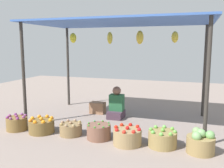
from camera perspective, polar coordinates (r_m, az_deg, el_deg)
ground_plane at (r=6.09m, az=1.63°, el=-8.12°), size 14.00×14.00×0.00m
market_stall_structure at (r=5.85m, az=1.78°, el=12.49°), size 4.09×2.31×2.30m
vendor_person at (r=6.19m, az=1.01°, el=-4.98°), size 0.36×0.44×0.78m
basket_purple_onions at (r=5.73m, az=-20.77°, el=-8.32°), size 0.43×0.43×0.33m
basket_oranges at (r=5.41m, az=-15.70°, el=-9.14°), size 0.52×0.52×0.33m
basket_potatoes at (r=5.16m, az=-9.32°, el=-10.05°), size 0.45×0.45×0.28m
basket_green_chilies at (r=4.89m, az=-3.00°, el=-10.73°), size 0.46×0.46×0.31m
basket_red_tomatoes at (r=4.63m, az=3.48°, el=-11.80°), size 0.51×0.51×0.34m
basket_green_apples at (r=4.62m, az=11.38°, el=-12.06°), size 0.50×0.50×0.34m
basket_cabbages at (r=4.52m, az=19.45°, el=-12.46°), size 0.46×0.46×0.41m
wooden_crate_near_vendor at (r=6.64m, az=-3.28°, el=-5.40°), size 0.39×0.24×0.29m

